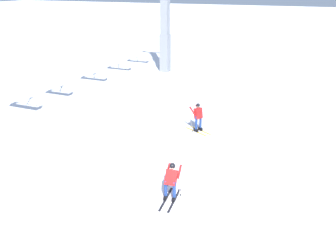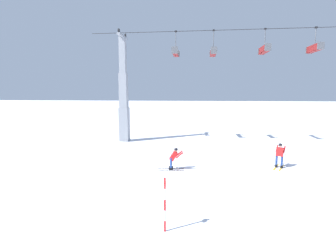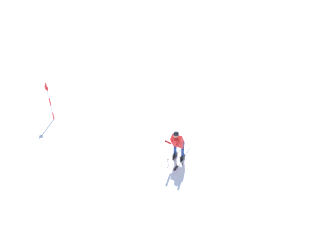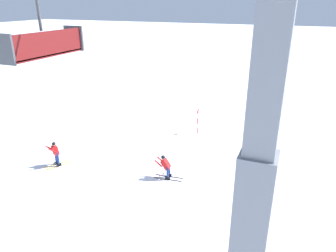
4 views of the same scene
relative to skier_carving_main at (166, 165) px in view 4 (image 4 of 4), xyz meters
The scene contains 6 objects.
ground_plane 1.57m from the skier_carving_main, 149.08° to the right, with size 260.00×260.00×0.00m, color white.
skier_carving_main is the anchor object (origin of this frame).
lift_tower_near 11.16m from the skier_carving_main, 123.34° to the left, with size 0.91×2.56×10.72m.
chairlift_seat_nearest 11.85m from the skier_carving_main, 94.66° to the left, with size 0.61×2.31×2.26m.
trail_marker_pole 7.17m from the skier_carving_main, 87.13° to the right, with size 0.07×0.28×1.98m.
skier_distant_uphill 6.98m from the skier_carving_main, 10.46° to the left, with size 1.13×1.65×1.63m.
Camera 4 is at (-5.15, 15.41, 9.62)m, focal length 33.77 mm.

